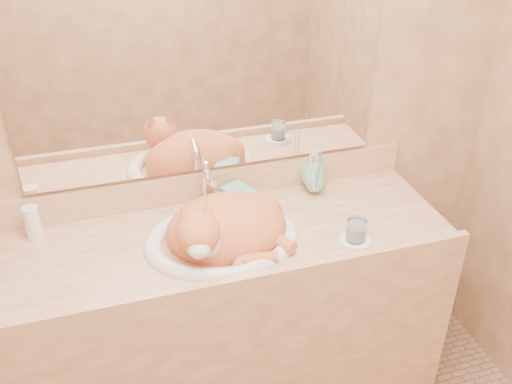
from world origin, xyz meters
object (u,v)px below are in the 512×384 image
object	(u,v)px
sink_basin	(221,221)
cat	(224,226)
toothbrush_cup	(315,187)
water_glass	(356,230)
vanity_counter	(229,325)
soap_dispenser	(252,195)

from	to	relation	value
sink_basin	cat	bearing A→B (deg)	-70.95
cat	toothbrush_cup	size ratio (longest dim) A/B	4.04
sink_basin	water_glass	distance (m)	0.46
vanity_counter	soap_dispenser	distance (m)	0.54
vanity_counter	cat	size ratio (longest dim) A/B	3.77
cat	soap_dispenser	world-z (taller)	soap_dispenser
soap_dispenser	cat	bearing A→B (deg)	-162.42
sink_basin	toothbrush_cup	xyz separation A→B (m)	(0.41, 0.17, -0.03)
cat	soap_dispenser	xyz separation A→B (m)	(0.14, 0.12, 0.03)
vanity_counter	water_glass	distance (m)	0.66
soap_dispenser	toothbrush_cup	size ratio (longest dim) A/B	1.85
vanity_counter	cat	bearing A→B (deg)	-108.74
sink_basin	cat	xyz separation A→B (m)	(0.01, -0.01, -0.01)
soap_dispenser	toothbrush_cup	distance (m)	0.28
sink_basin	water_glass	world-z (taller)	sink_basin
vanity_counter	cat	xyz separation A→B (m)	(-0.01, -0.03, 0.50)
vanity_counter	toothbrush_cup	bearing A→B (deg)	20.84
sink_basin	vanity_counter	bearing A→B (deg)	43.53
sink_basin	soap_dispenser	distance (m)	0.18
toothbrush_cup	sink_basin	bearing A→B (deg)	-157.58
vanity_counter	toothbrush_cup	xyz separation A→B (m)	(0.40, 0.15, 0.47)
sink_basin	toothbrush_cup	size ratio (longest dim) A/B	5.01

